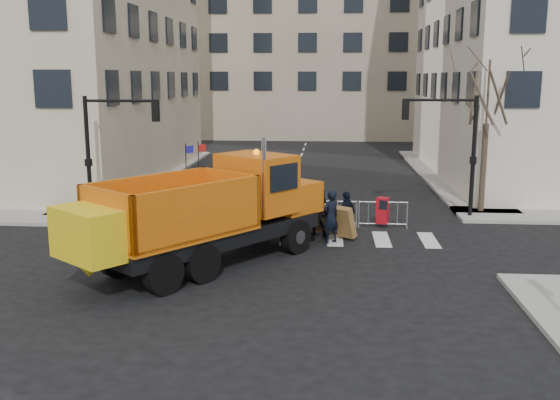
# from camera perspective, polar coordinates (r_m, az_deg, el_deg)

# --- Properties ---
(ground) EXTENTS (120.00, 120.00, 0.00)m
(ground) POSITION_cam_1_polar(r_m,az_deg,el_deg) (19.26, -2.34, -7.52)
(ground) COLOR black
(ground) RESTS_ON ground
(sidewalk_back) EXTENTS (64.00, 5.00, 0.15)m
(sidewalk_back) POSITION_cam_1_polar(r_m,az_deg,el_deg) (27.39, -0.23, -1.68)
(sidewalk_back) COLOR gray
(sidewalk_back) RESTS_ON ground
(building_far) EXTENTS (30.00, 18.00, 24.00)m
(building_far) POSITION_cam_1_polar(r_m,az_deg,el_deg) (70.39, 2.82, 15.91)
(building_far) COLOR tan
(building_far) RESTS_ON ground
(traffic_light_left) EXTENTS (0.18, 0.18, 5.40)m
(traffic_light_left) POSITION_cam_1_polar(r_m,az_deg,el_deg) (27.79, -17.11, 3.51)
(traffic_light_left) COLOR black
(traffic_light_left) RESTS_ON ground
(traffic_light_right) EXTENTS (0.18, 0.18, 5.40)m
(traffic_light_right) POSITION_cam_1_polar(r_m,az_deg,el_deg) (28.53, 17.26, 3.69)
(traffic_light_right) COLOR black
(traffic_light_right) RESTS_ON ground
(crowd_barriers) EXTENTS (12.60, 0.60, 1.10)m
(crowd_barriers) POSITION_cam_1_polar(r_m,az_deg,el_deg) (26.48, -2.01, -1.08)
(crowd_barriers) COLOR #9EA0A5
(crowd_barriers) RESTS_ON ground
(street_tree) EXTENTS (3.00, 3.00, 7.50)m
(street_tree) POSITION_cam_1_polar(r_m,az_deg,el_deg) (29.55, 18.29, 5.92)
(street_tree) COLOR #382B21
(street_tree) RESTS_ON ground
(plow_truck) EXTENTS (9.00, 10.40, 4.24)m
(plow_truck) POSITION_cam_1_polar(r_m,az_deg,el_deg) (20.51, -6.80, -0.96)
(plow_truck) COLOR black
(plow_truck) RESTS_ON ground
(cop_a) EXTENTS (0.88, 0.86, 2.03)m
(cop_a) POSITION_cam_1_polar(r_m,az_deg,el_deg) (23.48, 4.66, -1.53)
(cop_a) COLOR black
(cop_a) RESTS_ON ground
(cop_b) EXTENTS (1.10, 0.92, 2.03)m
(cop_b) POSITION_cam_1_polar(r_m,az_deg,el_deg) (24.71, 3.43, -0.88)
(cop_b) COLOR black
(cop_b) RESTS_ON ground
(cop_c) EXTENTS (0.98, 1.12, 1.81)m
(cop_c) POSITION_cam_1_polar(r_m,az_deg,el_deg) (24.50, 6.11, -1.30)
(cop_c) COLOR black
(cop_c) RESTS_ON ground
(worker) EXTENTS (1.22, 1.08, 1.64)m
(worker) POSITION_cam_1_polar(r_m,az_deg,el_deg) (28.36, -11.37, 0.39)
(worker) COLOR #B3BA15
(worker) RESTS_ON sidewalk_back
(newspaper_box) EXTENTS (0.57, 0.54, 1.10)m
(newspaper_box) POSITION_cam_1_polar(r_m,az_deg,el_deg) (26.37, 9.36, -0.95)
(newspaper_box) COLOR #B10D19
(newspaper_box) RESTS_ON sidewalk_back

